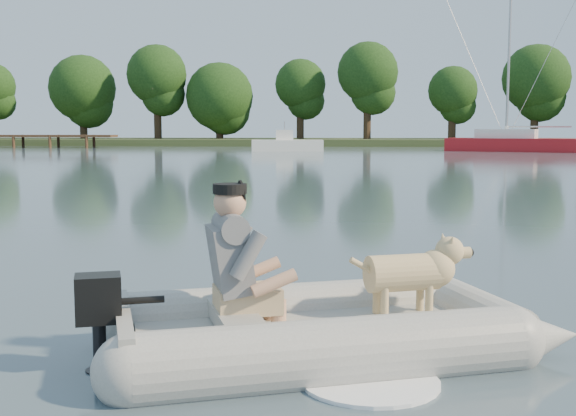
# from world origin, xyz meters

# --- Properties ---
(water) EXTENTS (160.00, 160.00, 0.00)m
(water) POSITION_xyz_m (0.00, 0.00, 0.00)
(water) COLOR slate
(water) RESTS_ON ground
(shore_bank) EXTENTS (160.00, 12.00, 0.70)m
(shore_bank) POSITION_xyz_m (0.00, 62.00, 0.25)
(shore_bank) COLOR #47512D
(shore_bank) RESTS_ON water
(dock) EXTENTS (18.00, 2.00, 1.04)m
(dock) POSITION_xyz_m (-26.00, 52.00, 0.52)
(dock) COLOR #4C331E
(dock) RESTS_ON water
(treeline) EXTENTS (92.83, 7.35, 9.27)m
(treeline) POSITION_xyz_m (8.78, 61.06, 5.32)
(treeline) COLOR #332316
(treeline) RESTS_ON shore_bank
(dinghy) EXTENTS (5.62, 4.95, 1.34)m
(dinghy) POSITION_xyz_m (0.84, -0.34, 0.57)
(dinghy) COLOR gray
(dinghy) RESTS_ON water
(man) EXTENTS (0.86, 0.79, 1.04)m
(man) POSITION_xyz_m (0.18, -0.51, 0.75)
(man) COLOR slate
(man) RESTS_ON dinghy
(dog) EXTENTS (0.96, 0.59, 0.60)m
(dog) POSITION_xyz_m (1.42, -0.10, 0.50)
(dog) COLOR tan
(dog) RESTS_ON dinghy
(outboard_motor) EXTENTS (0.47, 0.39, 0.76)m
(outboard_motor) POSITION_xyz_m (-0.69, -0.85, 0.30)
(outboard_motor) COLOR black
(outboard_motor) RESTS_ON dinghy
(motorboat) EXTENTS (5.25, 2.41, 2.15)m
(motorboat) POSITION_xyz_m (-2.45, 44.43, 0.98)
(motorboat) COLOR white
(motorboat) RESTS_ON water
(sailboat) EXTENTS (9.40, 5.92, 12.44)m
(sailboat) POSITION_xyz_m (13.06, 45.12, 0.55)
(sailboat) COLOR #A31218
(sailboat) RESTS_ON water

